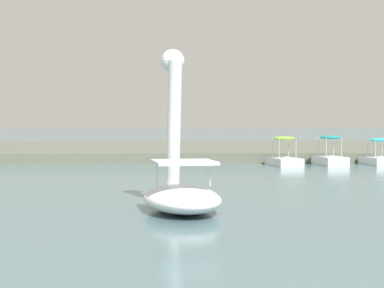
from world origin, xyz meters
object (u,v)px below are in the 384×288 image
(pedal_boat_teal, at_px, (330,157))
(swan_boat, at_px, (181,182))
(pedal_boat_lime, at_px, (284,157))
(pedal_boat_cyan, at_px, (379,158))

(pedal_boat_teal, bearing_deg, swan_boat, -117.57)
(pedal_boat_lime, bearing_deg, pedal_boat_teal, 2.81)
(swan_boat, distance_m, pedal_boat_lime, 16.88)
(swan_boat, distance_m, pedal_boat_cyan, 19.46)
(swan_boat, bearing_deg, pedal_boat_teal, 62.43)
(pedal_boat_lime, xyz_separation_m, pedal_boat_teal, (2.41, 0.12, 0.01))
(pedal_boat_cyan, bearing_deg, swan_boat, -124.23)
(pedal_boat_lime, relative_size, pedal_boat_cyan, 1.02)
(swan_boat, height_order, pedal_boat_cyan, swan_boat)
(pedal_boat_teal, relative_size, pedal_boat_cyan, 1.00)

